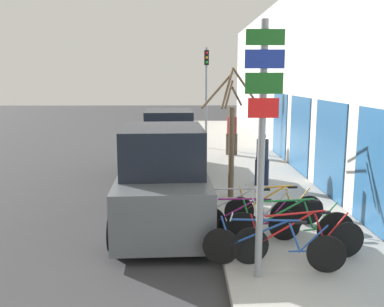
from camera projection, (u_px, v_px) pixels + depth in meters
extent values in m
plane|color=#333335|center=(175.00, 183.00, 13.69)|extent=(80.00, 80.00, 0.00)
cube|color=#9E9B93|center=(244.00, 163.00, 16.47)|extent=(3.20, 32.00, 0.15)
cube|color=silver|center=(292.00, 80.00, 15.95)|extent=(0.20, 32.00, 6.50)
cube|color=#26598C|center=(379.00, 173.00, 8.57)|extent=(0.03, 2.35, 2.54)
cube|color=#26598C|center=(329.00, 149.00, 11.56)|extent=(0.03, 2.35, 2.54)
cube|color=#26598C|center=(299.00, 134.00, 14.55)|extent=(0.03, 2.35, 2.54)
cube|color=#26598C|center=(280.00, 125.00, 17.54)|extent=(0.03, 2.35, 2.54)
cylinder|color=gray|center=(261.00, 154.00, 6.54)|extent=(0.11, 0.11, 4.00)
cube|color=#19591E|center=(265.00, 37.00, 6.17)|extent=(0.57, 0.02, 0.23)
cube|color=navy|center=(265.00, 59.00, 6.22)|extent=(0.58, 0.02, 0.27)
cube|color=#19591E|center=(264.00, 83.00, 6.29)|extent=(0.56, 0.02, 0.31)
cube|color=red|center=(263.00, 108.00, 6.35)|extent=(0.46, 0.02, 0.29)
cylinder|color=black|center=(221.00, 246.00, 7.29)|extent=(0.63, 0.16, 0.63)
cylinder|color=black|center=(326.00, 254.00, 6.97)|extent=(0.63, 0.16, 0.63)
cylinder|color=#1E4799|center=(260.00, 233.00, 7.12)|extent=(0.96, 0.23, 0.52)
cylinder|color=#1E4799|center=(265.00, 220.00, 7.06)|extent=(1.11, 0.26, 0.08)
cylinder|color=#1E4799|center=(294.00, 236.00, 7.02)|extent=(0.21, 0.08, 0.46)
cylinder|color=#1E4799|center=(307.00, 251.00, 7.02)|extent=(0.60, 0.15, 0.08)
cylinder|color=#1E4799|center=(313.00, 239.00, 6.97)|extent=(0.45, 0.12, 0.51)
cylinder|color=#1E4799|center=(226.00, 232.00, 7.23)|extent=(0.21, 0.07, 0.55)
cube|color=black|center=(300.00, 222.00, 6.96)|extent=(0.21, 0.12, 0.04)
cylinder|color=#99999E|center=(232.00, 217.00, 7.16)|extent=(0.11, 0.44, 0.02)
cylinder|color=black|center=(250.00, 246.00, 7.29)|extent=(0.65, 0.12, 0.65)
cylinder|color=black|center=(346.00, 240.00, 7.55)|extent=(0.65, 0.12, 0.65)
cylinder|color=red|center=(288.00, 227.00, 7.33)|extent=(0.98, 0.17, 0.54)
cylinder|color=red|center=(293.00, 214.00, 7.31)|extent=(1.14, 0.19, 0.09)
cylinder|color=red|center=(319.00, 226.00, 7.42)|extent=(0.21, 0.06, 0.47)
cylinder|color=red|center=(330.00, 240.00, 7.50)|extent=(0.62, 0.11, 0.08)
cylinder|color=red|center=(336.00, 227.00, 7.47)|extent=(0.46, 0.09, 0.53)
cylinder|color=red|center=(256.00, 230.00, 7.25)|extent=(0.21, 0.06, 0.57)
cube|color=black|center=(325.00, 212.00, 7.39)|extent=(0.21, 0.11, 0.04)
cylinder|color=#99999E|center=(261.00, 214.00, 7.22)|extent=(0.08, 0.44, 0.02)
cylinder|color=black|center=(243.00, 231.00, 7.94)|extent=(0.71, 0.04, 0.71)
cylinder|color=black|center=(336.00, 230.00, 7.95)|extent=(0.71, 0.04, 0.71)
cylinder|color=#197233|center=(278.00, 214.00, 7.89)|extent=(0.97, 0.05, 0.58)
cylinder|color=#197233|center=(283.00, 201.00, 7.85)|extent=(1.13, 0.05, 0.09)
cylinder|color=#197233|center=(309.00, 215.00, 7.90)|extent=(0.21, 0.04, 0.51)
cylinder|color=#197233|center=(320.00, 229.00, 7.95)|extent=(0.61, 0.04, 0.08)
cylinder|color=#197233|center=(325.00, 216.00, 7.90)|extent=(0.46, 0.03, 0.57)
cylinder|color=#197233|center=(248.00, 215.00, 7.89)|extent=(0.20, 0.03, 0.61)
cube|color=black|center=(314.00, 201.00, 7.85)|extent=(0.20, 0.08, 0.04)
cylinder|color=#99999E|center=(253.00, 199.00, 7.84)|extent=(0.03, 0.44, 0.02)
cylinder|color=black|center=(211.00, 222.00, 8.56)|extent=(0.61, 0.13, 0.62)
cylinder|color=black|center=(284.00, 225.00, 8.37)|extent=(0.61, 0.13, 0.62)
cylinder|color=#8C1E72|center=(238.00, 209.00, 8.44)|extent=(0.81, 0.16, 0.51)
cylinder|color=#8C1E72|center=(242.00, 199.00, 8.39)|extent=(0.94, 0.18, 0.08)
cylinder|color=#8C1E72|center=(262.00, 211.00, 8.38)|extent=(0.18, 0.06, 0.44)
cylinder|color=#8C1E72|center=(271.00, 223.00, 8.40)|extent=(0.51, 0.11, 0.07)
cylinder|color=#8C1E72|center=(275.00, 213.00, 8.35)|extent=(0.38, 0.09, 0.49)
cylinder|color=#8C1E72|center=(214.00, 210.00, 8.51)|extent=(0.18, 0.06, 0.53)
cube|color=black|center=(266.00, 200.00, 8.33)|extent=(0.21, 0.11, 0.04)
cylinder|color=#99999E|center=(218.00, 197.00, 8.45)|extent=(0.09, 0.44, 0.02)
cylinder|color=black|center=(196.00, 215.00, 8.86)|extent=(0.70, 0.08, 0.70)
cylinder|color=black|center=(287.00, 216.00, 8.78)|extent=(0.70, 0.08, 0.70)
cylinder|color=#B7B7BC|center=(230.00, 200.00, 8.77)|extent=(1.05, 0.10, 0.58)
cylinder|color=#B7B7BC|center=(235.00, 189.00, 8.73)|extent=(1.22, 0.11, 0.09)
cylinder|color=#B7B7BC|center=(260.00, 202.00, 8.75)|extent=(0.22, 0.05, 0.50)
cylinder|color=#B7B7BC|center=(271.00, 215.00, 8.79)|extent=(0.66, 0.07, 0.08)
cylinder|color=#B7B7BC|center=(276.00, 203.00, 8.74)|extent=(0.49, 0.06, 0.56)
cylinder|color=#B7B7BC|center=(200.00, 201.00, 8.81)|extent=(0.22, 0.05, 0.61)
cube|color=black|center=(265.00, 189.00, 8.70)|extent=(0.20, 0.09, 0.04)
cylinder|color=#99999E|center=(205.00, 187.00, 8.75)|extent=(0.05, 0.44, 0.02)
cylinder|color=black|center=(239.00, 211.00, 9.21)|extent=(0.64, 0.06, 0.64)
cylinder|color=black|center=(309.00, 210.00, 9.30)|extent=(0.64, 0.06, 0.64)
cylinder|color=orange|center=(266.00, 197.00, 9.19)|extent=(0.86, 0.07, 0.53)
cylinder|color=orange|center=(270.00, 187.00, 9.15)|extent=(1.00, 0.08, 0.08)
cylinder|color=orange|center=(288.00, 198.00, 9.22)|extent=(0.19, 0.04, 0.46)
cylinder|color=orange|center=(297.00, 209.00, 9.28)|extent=(0.54, 0.05, 0.08)
cylinder|color=orange|center=(301.00, 199.00, 9.24)|extent=(0.41, 0.05, 0.52)
cylinder|color=orange|center=(243.00, 199.00, 9.16)|extent=(0.19, 0.04, 0.56)
cube|color=black|center=(292.00, 187.00, 9.18)|extent=(0.20, 0.09, 0.04)
cylinder|color=#99999E|center=(247.00, 186.00, 9.12)|extent=(0.04, 0.44, 0.02)
cube|color=#51565B|center=(163.00, 194.00, 9.59)|extent=(2.08, 4.48, 1.12)
cube|color=black|center=(163.00, 149.00, 9.24)|extent=(1.80, 2.36, 0.97)
cylinder|color=black|center=(127.00, 195.00, 10.95)|extent=(0.25, 0.68, 0.67)
cylinder|color=black|center=(200.00, 194.00, 11.06)|extent=(0.25, 0.68, 0.67)
cylinder|color=black|center=(114.00, 233.00, 8.26)|extent=(0.25, 0.68, 0.67)
cylinder|color=black|center=(212.00, 231.00, 8.37)|extent=(0.25, 0.68, 0.67)
cube|color=black|center=(169.00, 152.00, 14.56)|extent=(1.87, 4.38, 1.29)
cube|color=black|center=(169.00, 122.00, 14.21)|extent=(1.62, 2.30, 0.79)
cylinder|color=black|center=(146.00, 159.00, 15.91)|extent=(0.24, 0.65, 0.65)
cylinder|color=black|center=(192.00, 159.00, 16.01)|extent=(0.24, 0.65, 0.65)
cylinder|color=black|center=(142.00, 175.00, 13.28)|extent=(0.24, 0.65, 0.65)
cylinder|color=black|center=(197.00, 175.00, 13.37)|extent=(0.24, 0.65, 0.65)
cylinder|color=#1E2338|center=(257.00, 173.00, 12.70)|extent=(0.14, 0.14, 0.77)
cylinder|color=#1E2338|center=(266.00, 172.00, 12.71)|extent=(0.14, 0.14, 0.77)
cylinder|color=#26262D|center=(262.00, 150.00, 12.59)|extent=(0.35, 0.35, 0.61)
sphere|color=tan|center=(263.00, 136.00, 12.52)|extent=(0.21, 0.21, 0.21)
cylinder|color=#4C3D2D|center=(228.00, 144.00, 17.81)|extent=(0.17, 0.17, 0.89)
cylinder|color=#4C3D2D|center=(235.00, 144.00, 17.73)|extent=(0.17, 0.17, 0.89)
cylinder|color=maroon|center=(232.00, 125.00, 17.63)|extent=(0.41, 0.41, 0.70)
sphere|color=tan|center=(232.00, 114.00, 17.55)|extent=(0.24, 0.24, 0.24)
cylinder|color=brown|center=(231.00, 153.00, 11.32)|extent=(0.15, 0.15, 2.41)
cylinder|color=brown|center=(246.00, 87.00, 11.28)|extent=(0.85, 0.59, 1.05)
cylinder|color=brown|center=(229.00, 94.00, 10.86)|extent=(0.29, 0.46, 0.70)
cylinder|color=brown|center=(227.00, 89.00, 10.78)|extent=(0.39, 0.56, 0.97)
cylinder|color=brown|center=(217.00, 90.00, 10.81)|extent=(0.87, 0.51, 0.92)
cylinder|color=brown|center=(237.00, 97.00, 11.52)|extent=(0.43, 0.96, 0.56)
cylinder|color=gray|center=(206.00, 99.00, 19.27)|extent=(0.10, 0.10, 4.50)
cube|color=black|center=(207.00, 58.00, 18.86)|extent=(0.20, 0.16, 0.64)
sphere|color=red|center=(207.00, 53.00, 18.74)|extent=(0.11, 0.11, 0.11)
sphere|color=orange|center=(207.00, 58.00, 18.77)|extent=(0.11, 0.11, 0.11)
sphere|color=green|center=(207.00, 62.00, 18.81)|extent=(0.11, 0.11, 0.11)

